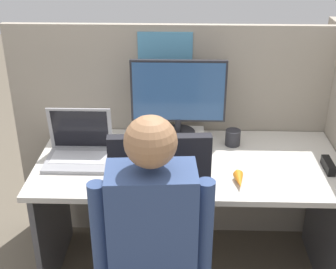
{
  "coord_description": "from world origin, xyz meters",
  "views": [
    {
      "loc": [
        -0.05,
        -1.82,
        2.01
      ],
      "look_at": [
        -0.11,
        0.19,
        1.01
      ],
      "focal_mm": 50.0,
      "sensor_mm": 36.0,
      "label": 1
    }
  ],
  "objects_px": {
    "carrot_toy": "(239,180)",
    "coffee_mug": "(233,138)",
    "person": "(151,255)",
    "monitor": "(178,95)",
    "paper_box": "(178,137)",
    "stapler": "(328,165)",
    "laptop": "(79,151)",
    "office_chair": "(157,266)"
  },
  "relations": [
    {
      "from": "monitor",
      "to": "carrot_toy",
      "type": "xyz_separation_m",
      "value": [
        0.31,
        -0.46,
        -0.26
      ]
    },
    {
      "from": "monitor",
      "to": "office_chair",
      "type": "bearing_deg",
      "value": -95.59
    },
    {
      "from": "person",
      "to": "coffee_mug",
      "type": "height_order",
      "value": "person"
    },
    {
      "from": "stapler",
      "to": "coffee_mug",
      "type": "distance_m",
      "value": 0.54
    },
    {
      "from": "laptop",
      "to": "person",
      "type": "distance_m",
      "value": 0.9
    },
    {
      "from": "paper_box",
      "to": "laptop",
      "type": "distance_m",
      "value": 0.58
    },
    {
      "from": "office_chair",
      "to": "laptop",
      "type": "bearing_deg",
      "value": 125.95
    },
    {
      "from": "laptop",
      "to": "coffee_mug",
      "type": "bearing_deg",
      "value": 13.06
    },
    {
      "from": "carrot_toy",
      "to": "coffee_mug",
      "type": "relative_size",
      "value": 1.55
    },
    {
      "from": "carrot_toy",
      "to": "monitor",
      "type": "bearing_deg",
      "value": 123.95
    },
    {
      "from": "paper_box",
      "to": "coffee_mug",
      "type": "bearing_deg",
      "value": -4.86
    },
    {
      "from": "stapler",
      "to": "paper_box",
      "type": "bearing_deg",
      "value": 159.52
    },
    {
      "from": "stapler",
      "to": "office_chair",
      "type": "relative_size",
      "value": 0.13
    },
    {
      "from": "paper_box",
      "to": "stapler",
      "type": "xyz_separation_m",
      "value": [
        0.78,
        -0.29,
        -0.0
      ]
    },
    {
      "from": "paper_box",
      "to": "office_chair",
      "type": "xyz_separation_m",
      "value": [
        -0.08,
        -0.84,
        -0.21
      ]
    },
    {
      "from": "paper_box",
      "to": "carrot_toy",
      "type": "distance_m",
      "value": 0.55
    },
    {
      "from": "monitor",
      "to": "person",
      "type": "distance_m",
      "value": 1.05
    },
    {
      "from": "monitor",
      "to": "carrot_toy",
      "type": "relative_size",
      "value": 3.77
    },
    {
      "from": "monitor",
      "to": "carrot_toy",
      "type": "distance_m",
      "value": 0.61
    },
    {
      "from": "stapler",
      "to": "carrot_toy",
      "type": "height_order",
      "value": "carrot_toy"
    },
    {
      "from": "stapler",
      "to": "person",
      "type": "height_order",
      "value": "person"
    },
    {
      "from": "person",
      "to": "stapler",
      "type": "bearing_deg",
      "value": 39.14
    },
    {
      "from": "carrot_toy",
      "to": "person",
      "type": "bearing_deg",
      "value": -125.8
    },
    {
      "from": "paper_box",
      "to": "laptop",
      "type": "bearing_deg",
      "value": -157.24
    },
    {
      "from": "stapler",
      "to": "person",
      "type": "bearing_deg",
      "value": -140.86
    },
    {
      "from": "laptop",
      "to": "carrot_toy",
      "type": "xyz_separation_m",
      "value": [
        0.84,
        -0.23,
        -0.03
      ]
    },
    {
      "from": "office_chair",
      "to": "person",
      "type": "height_order",
      "value": "person"
    },
    {
      "from": "office_chair",
      "to": "paper_box",
      "type": "bearing_deg",
      "value": 84.39
    },
    {
      "from": "person",
      "to": "office_chair",
      "type": "bearing_deg",
      "value": 85.88
    },
    {
      "from": "monitor",
      "to": "laptop",
      "type": "bearing_deg",
      "value": -156.99
    },
    {
      "from": "monitor",
      "to": "office_chair",
      "type": "xyz_separation_m",
      "value": [
        -0.08,
        -0.84,
        -0.47
      ]
    },
    {
      "from": "person",
      "to": "coffee_mug",
      "type": "xyz_separation_m",
      "value": [
        0.41,
        0.98,
        0.02
      ]
    },
    {
      "from": "paper_box",
      "to": "carrot_toy",
      "type": "height_order",
      "value": "paper_box"
    },
    {
      "from": "laptop",
      "to": "monitor",
      "type": "bearing_deg",
      "value": 23.01
    },
    {
      "from": "coffee_mug",
      "to": "stapler",
      "type": "bearing_deg",
      "value": -29.49
    },
    {
      "from": "person",
      "to": "monitor",
      "type": "bearing_deg",
      "value": 84.66
    },
    {
      "from": "carrot_toy",
      "to": "coffee_mug",
      "type": "distance_m",
      "value": 0.43
    },
    {
      "from": "carrot_toy",
      "to": "office_chair",
      "type": "xyz_separation_m",
      "value": [
        -0.39,
        -0.39,
        -0.21
      ]
    },
    {
      "from": "person",
      "to": "coffee_mug",
      "type": "distance_m",
      "value": 1.06
    },
    {
      "from": "coffee_mug",
      "to": "monitor",
      "type": "bearing_deg",
      "value": 174.63
    },
    {
      "from": "monitor",
      "to": "office_chair",
      "type": "height_order",
      "value": "monitor"
    },
    {
      "from": "stapler",
      "to": "coffee_mug",
      "type": "height_order",
      "value": "coffee_mug"
    }
  ]
}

